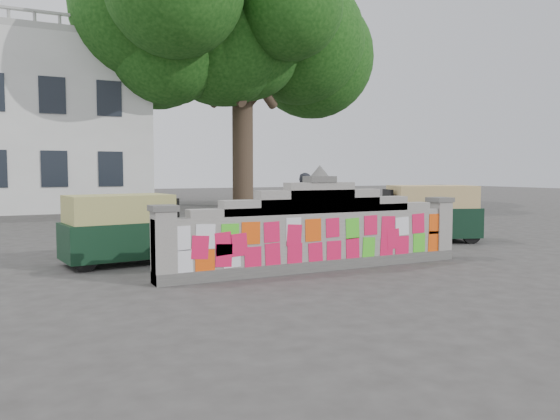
{
  "coord_description": "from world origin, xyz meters",
  "views": [
    {
      "loc": [
        -5.35,
        -8.93,
        1.89
      ],
      "look_at": [
        -0.34,
        1.0,
        1.1
      ],
      "focal_mm": 35.0,
      "sensor_mm": 36.0,
      "label": 1
    }
  ],
  "objects_px": {
    "cyclist_bike": "(306,233)",
    "cyclist_rider": "(306,219)",
    "rickshaw_left": "(123,228)",
    "rickshaw_right": "(429,213)",
    "pedestrian": "(295,216)"
  },
  "relations": [
    {
      "from": "cyclist_bike",
      "to": "pedestrian",
      "type": "bearing_deg",
      "value": -27.9
    },
    {
      "from": "cyclist_rider",
      "to": "rickshaw_left",
      "type": "relative_size",
      "value": 0.61
    },
    {
      "from": "rickshaw_left",
      "to": "rickshaw_right",
      "type": "bearing_deg",
      "value": -7.7
    },
    {
      "from": "cyclist_rider",
      "to": "pedestrian",
      "type": "height_order",
      "value": "pedestrian"
    },
    {
      "from": "cyclist_bike",
      "to": "cyclist_rider",
      "type": "relative_size",
      "value": 1.12
    },
    {
      "from": "cyclist_bike",
      "to": "rickshaw_right",
      "type": "xyz_separation_m",
      "value": [
        3.98,
        0.34,
        0.31
      ]
    },
    {
      "from": "cyclist_rider",
      "to": "rickshaw_right",
      "type": "relative_size",
      "value": 0.57
    },
    {
      "from": "cyclist_rider",
      "to": "rickshaw_left",
      "type": "xyz_separation_m",
      "value": [
        -4.04,
        0.44,
        -0.07
      ]
    },
    {
      "from": "cyclist_bike",
      "to": "pedestrian",
      "type": "xyz_separation_m",
      "value": [
        0.15,
        0.79,
        0.33
      ]
    },
    {
      "from": "cyclist_rider",
      "to": "pedestrian",
      "type": "distance_m",
      "value": 0.8
    },
    {
      "from": "cyclist_bike",
      "to": "rickshaw_right",
      "type": "bearing_deg",
      "value": -102.25
    },
    {
      "from": "rickshaw_right",
      "to": "cyclist_bike",
      "type": "bearing_deg",
      "value": 24.75
    },
    {
      "from": "cyclist_rider",
      "to": "pedestrian",
      "type": "xyz_separation_m",
      "value": [
        0.15,
        0.79,
        0.0
      ]
    },
    {
      "from": "pedestrian",
      "to": "rickshaw_left",
      "type": "bearing_deg",
      "value": -92.01
    },
    {
      "from": "cyclist_bike",
      "to": "cyclist_rider",
      "type": "xyz_separation_m",
      "value": [
        0.0,
        0.0,
        0.33
      ]
    }
  ]
}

